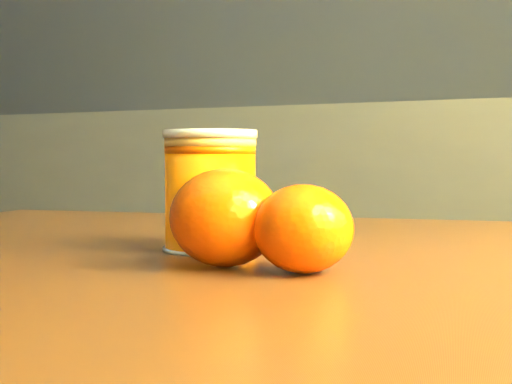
% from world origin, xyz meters
% --- Properties ---
extents(kitchen_counter, '(3.15, 0.60, 0.90)m').
position_xyz_m(kitchen_counter, '(0.00, 1.45, 0.45)').
color(kitchen_counter, '#56575C').
rests_on(kitchen_counter, ground).
extents(table, '(1.06, 0.83, 0.71)m').
position_xyz_m(table, '(1.02, 0.16, 0.62)').
color(table, brown).
rests_on(table, ground).
extents(juice_glass, '(0.07, 0.07, 0.09)m').
position_xyz_m(juice_glass, '(0.93, 0.15, 0.76)').
color(juice_glass, orange).
rests_on(juice_glass, table).
extents(orange_front, '(0.08, 0.08, 0.07)m').
position_xyz_m(orange_front, '(0.98, 0.08, 0.75)').
color(orange_front, '#FF5205').
rests_on(orange_front, table).
extents(orange_back, '(0.08, 0.08, 0.06)m').
position_xyz_m(orange_back, '(1.04, 0.08, 0.74)').
color(orange_back, '#FF5205').
rests_on(orange_back, table).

